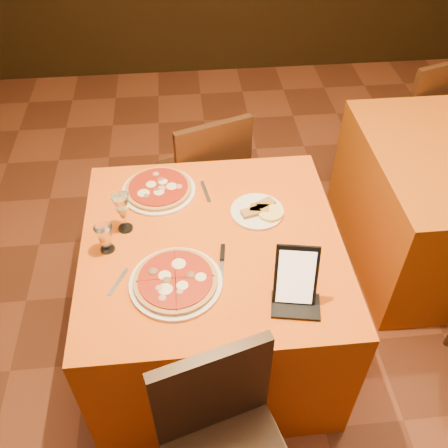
{
  "coord_description": "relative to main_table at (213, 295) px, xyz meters",
  "views": [
    {
      "loc": [
        -0.18,
        -0.93,
        2.27
      ],
      "look_at": [
        -0.04,
        0.51,
        0.86
      ],
      "focal_mm": 40.0,
      "sensor_mm": 36.0,
      "label": 1
    }
  ],
  "objects": [
    {
      "name": "floor",
      "position": [
        0.09,
        -0.53,
        -0.38
      ],
      "size": [
        6.0,
        7.0,
        0.01
      ],
      "primitive_type": "cube",
      "color": "#5E2D19",
      "rests_on": "ground"
    },
    {
      "name": "main_table",
      "position": [
        0.0,
        0.0,
        0.0
      ],
      "size": [
        1.1,
        1.1,
        0.75
      ],
      "primitive_type": "cube",
      "color": "#DF580E",
      "rests_on": "floor"
    },
    {
      "name": "chair_main_far",
      "position": [
        0.0,
        0.81,
        0.08
      ],
      "size": [
        0.55,
        0.55,
        0.91
      ],
      "primitive_type": null,
      "rotation": [
        0.0,
        0.0,
        3.47
      ],
      "color": "black",
      "rests_on": "floor"
    },
    {
      "name": "chair_side_far",
      "position": [
        1.43,
        1.33,
        0.08
      ],
      "size": [
        0.55,
        0.55,
        0.91
      ],
      "primitive_type": null,
      "rotation": [
        0.0,
        0.0,
        3.46
      ],
      "color": "#301D0F",
      "rests_on": "floor"
    },
    {
      "name": "pizza_near",
      "position": [
        -0.16,
        -0.22,
        0.39
      ],
      "size": [
        0.36,
        0.36,
        0.03
      ],
      "rotation": [
        0.0,
        0.0,
        0.27
      ],
      "color": "white",
      "rests_on": "main_table"
    },
    {
      "name": "pizza_far",
      "position": [
        -0.22,
        0.34,
        0.39
      ],
      "size": [
        0.34,
        0.34,
        0.03
      ],
      "rotation": [
        0.0,
        0.0,
        -0.25
      ],
      "color": "white",
      "rests_on": "main_table"
    },
    {
      "name": "cutlet_dish",
      "position": [
        0.22,
        0.15,
        0.39
      ],
      "size": [
        0.24,
        0.24,
        0.03
      ],
      "rotation": [
        0.0,
        0.0,
        -0.37
      ],
      "color": "white",
      "rests_on": "main_table"
    },
    {
      "name": "wine_glass",
      "position": [
        -0.37,
        0.11,
        0.47
      ],
      "size": [
        0.1,
        0.1,
        0.19
      ],
      "primitive_type": null,
      "rotation": [
        0.0,
        0.0,
        0.27
      ],
      "color": "#FCE58F",
      "rests_on": "main_table"
    },
    {
      "name": "water_glass",
      "position": [
        -0.43,
        -0.01,
        0.44
      ],
      "size": [
        0.1,
        0.1,
        0.13
      ],
      "primitive_type": null,
      "rotation": [
        0.0,
        0.0,
        0.29
      ],
      "color": "silver",
      "rests_on": "main_table"
    },
    {
      "name": "tablet",
      "position": [
        0.28,
        -0.32,
        0.49
      ],
      "size": [
        0.17,
        0.12,
        0.23
      ],
      "primitive_type": "cube",
      "rotation": [
        -0.35,
        0.0,
        -0.18
      ],
      "color": "black",
      "rests_on": "main_table"
    },
    {
      "name": "knife",
      "position": [
        0.03,
        -0.17,
        0.38
      ],
      "size": [
        0.05,
        0.2,
        0.01
      ],
      "primitive_type": "cube",
      "rotation": [
        0.0,
        0.0,
        1.43
      ],
      "color": "silver",
      "rests_on": "main_table"
    },
    {
      "name": "fork_near",
      "position": [
        -0.38,
        -0.19,
        0.38
      ],
      "size": [
        0.08,
        0.13,
        0.01
      ],
      "primitive_type": "cube",
      "rotation": [
        0.0,
        0.0,
        1.1
      ],
      "color": "silver",
      "rests_on": "main_table"
    },
    {
      "name": "fork_far",
      "position": [
        -0.0,
        0.31,
        0.38
      ],
      "size": [
        0.04,
        0.16,
        0.01
      ],
      "primitive_type": "cube",
      "rotation": [
        0.0,
        0.0,
        1.74
      ],
      "color": "silver",
      "rests_on": "main_table"
    }
  ]
}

